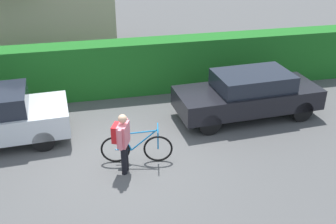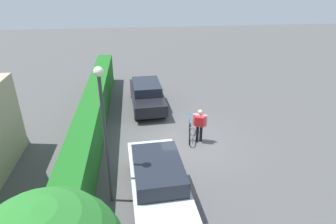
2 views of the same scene
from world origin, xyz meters
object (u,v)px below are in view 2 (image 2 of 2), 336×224
object	(u,v)px
person_rider	(200,123)
street_lamp	(104,122)
parked_car_near	(158,181)
parked_car_far	(147,94)
bicycle	(190,130)

from	to	relation	value
person_rider	street_lamp	bearing A→B (deg)	132.60
parked_car_near	person_rider	distance (m)	4.04
parked_car_far	street_lamp	size ratio (longest dim) A/B	0.95
person_rider	bicycle	bearing A→B (deg)	43.15
parked_car_near	person_rider	xyz separation A→B (m)	(3.45, -2.08, 0.16)
parked_car_near	person_rider	bearing A→B (deg)	-31.09
bicycle	person_rider	distance (m)	0.73
bicycle	person_rider	size ratio (longest dim) A/B	1.14
bicycle	parked_car_near	bearing A→B (deg)	155.61
parked_car_far	street_lamp	bearing A→B (deg)	168.23
parked_car_near	street_lamp	world-z (taller)	street_lamp
parked_car_far	bicycle	world-z (taller)	parked_car_far
bicycle	street_lamp	bearing A→B (deg)	138.54
parked_car_far	person_rider	distance (m)	4.50
parked_car_near	bicycle	size ratio (longest dim) A/B	2.59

